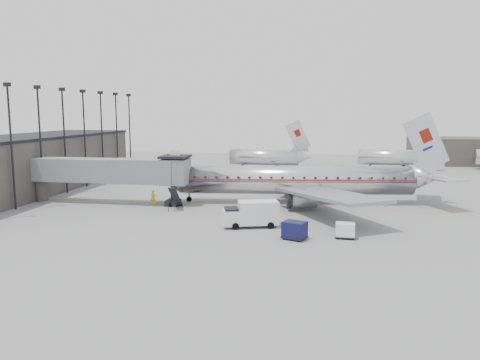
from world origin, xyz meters
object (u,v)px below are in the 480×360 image
(baggage_cart_navy, at_px, (295,230))
(ramp_worker, at_px, (153,198))
(baggage_cart_white, at_px, (345,230))
(service_van, at_px, (251,213))
(airliner, at_px, (301,180))

(baggage_cart_navy, relative_size, ramp_worker, 1.35)
(baggage_cart_white, bearing_deg, ramp_worker, 156.64)
(baggage_cart_navy, bearing_deg, service_van, 162.76)
(airliner, distance_m, baggage_cart_navy, 18.13)
(service_van, xyz_separation_m, baggage_cart_navy, (4.68, -4.03, -0.52))
(baggage_cart_navy, bearing_deg, baggage_cart_white, 37.50)
(baggage_cart_white, distance_m, ramp_worker, 26.07)
(service_van, bearing_deg, baggage_cart_navy, -56.86)
(airliner, bearing_deg, baggage_cart_navy, -96.73)
(airliner, distance_m, ramp_worker, 19.23)
(baggage_cart_navy, distance_m, ramp_worker, 22.64)
(ramp_worker, bearing_deg, service_van, -30.89)
(service_van, bearing_deg, airliner, 55.68)
(airliner, xyz_separation_m, baggage_cart_navy, (0.07, -18.00, -2.09))
(baggage_cart_white, bearing_deg, baggage_cart_navy, -162.39)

